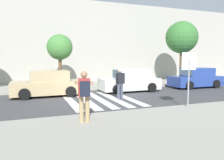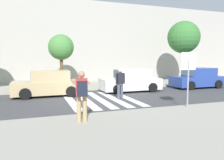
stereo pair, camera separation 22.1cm
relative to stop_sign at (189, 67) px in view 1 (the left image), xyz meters
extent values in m
plane|color=#424244|center=(-2.94, 3.56, -1.88)|extent=(120.00, 120.00, 0.00)
cube|color=#9E998C|center=(-2.94, -2.64, -1.81)|extent=(60.00, 6.00, 0.14)
cube|color=#9E998C|center=(-2.94, 9.56, -1.81)|extent=(60.00, 4.80, 0.14)
cube|color=#ADA89E|center=(-2.94, 13.96, 1.88)|extent=(56.00, 4.00, 7.53)
cube|color=silver|center=(-4.54, 3.76, -1.88)|extent=(0.44, 5.20, 0.01)
cube|color=silver|center=(-3.74, 3.76, -1.88)|extent=(0.44, 5.20, 0.01)
cube|color=silver|center=(-2.94, 3.76, -1.88)|extent=(0.44, 5.20, 0.01)
cube|color=silver|center=(-2.14, 3.76, -1.88)|extent=(0.44, 5.20, 0.01)
cube|color=silver|center=(-1.34, 3.76, -1.88)|extent=(0.44, 5.20, 0.01)
cylinder|color=gray|center=(0.00, -0.01, -0.71)|extent=(0.07, 0.07, 2.07)
cube|color=white|center=(0.00, 0.00, 0.28)|extent=(0.76, 0.03, 0.76)
cube|color=red|center=(0.00, 0.02, 0.28)|extent=(0.66, 0.02, 0.66)
cylinder|color=tan|center=(-4.96, -0.72, -1.30)|extent=(0.15, 0.15, 0.88)
cylinder|color=tan|center=(-4.76, -0.74, -1.30)|extent=(0.15, 0.15, 0.88)
cube|color=#B73333|center=(-4.86, -0.73, -0.56)|extent=(0.41, 0.29, 0.60)
sphere|color=#A37556|center=(-4.86, -0.73, -0.13)|extent=(0.23, 0.23, 0.23)
cylinder|color=#A37556|center=(-5.07, -0.48, -0.43)|extent=(0.18, 0.59, 0.10)
cylinder|color=#A37556|center=(-4.59, -0.54, -0.43)|extent=(0.18, 0.59, 0.10)
cube|color=black|center=(-4.81, -0.33, -0.40)|extent=(0.15, 0.12, 0.10)
cube|color=black|center=(-4.89, -0.96, -0.58)|extent=(0.34, 0.24, 0.48)
cylinder|color=#474C60|center=(-1.95, 3.34, -1.44)|extent=(0.15, 0.15, 0.88)
cylinder|color=#474C60|center=(-1.75, 3.36, -1.44)|extent=(0.15, 0.15, 0.88)
cube|color=black|center=(-1.85, 3.35, -0.70)|extent=(0.40, 0.28, 0.60)
sphere|color=beige|center=(-1.85, 3.35, -0.27)|extent=(0.23, 0.23, 0.23)
cylinder|color=black|center=(-2.09, 3.33, -0.72)|extent=(0.10, 0.10, 0.58)
cylinder|color=black|center=(-1.61, 3.38, -0.72)|extent=(0.10, 0.10, 0.58)
cube|color=tan|center=(-5.59, 5.86, -1.35)|extent=(4.10, 1.70, 0.76)
cube|color=tan|center=(-5.44, 5.86, -0.65)|extent=(2.20, 1.56, 0.64)
cube|color=slate|center=(-6.51, 5.86, -0.65)|extent=(0.10, 1.50, 0.54)
cube|color=slate|center=(-4.47, 5.86, -0.65)|extent=(0.10, 1.50, 0.51)
cylinder|color=black|center=(-6.86, 5.01, -1.56)|extent=(0.64, 0.22, 0.64)
cylinder|color=black|center=(-6.86, 6.71, -1.56)|extent=(0.64, 0.22, 0.64)
cylinder|color=black|center=(-4.32, 5.01, -1.56)|extent=(0.64, 0.22, 0.64)
cylinder|color=black|center=(-4.32, 6.71, -1.56)|extent=(0.64, 0.22, 0.64)
cube|color=white|center=(-0.11, 5.86, -1.35)|extent=(4.10, 1.70, 0.76)
cube|color=white|center=(0.04, 5.86, -0.65)|extent=(2.20, 1.56, 0.64)
cube|color=slate|center=(-1.03, 5.86, -0.65)|extent=(0.10, 1.50, 0.54)
cube|color=slate|center=(1.01, 5.86, -0.65)|extent=(0.10, 1.50, 0.51)
cylinder|color=black|center=(-1.38, 5.01, -1.56)|extent=(0.64, 0.22, 0.64)
cylinder|color=black|center=(-1.38, 6.71, -1.56)|extent=(0.64, 0.22, 0.64)
cylinder|color=black|center=(1.17, 5.01, -1.56)|extent=(0.64, 0.22, 0.64)
cylinder|color=black|center=(1.17, 6.71, -1.56)|extent=(0.64, 0.22, 0.64)
cube|color=#284293|center=(5.59, 5.86, -1.35)|extent=(4.10, 1.70, 0.76)
cube|color=#284293|center=(5.74, 5.86, -0.65)|extent=(2.20, 1.56, 0.64)
cube|color=slate|center=(4.67, 5.86, -0.65)|extent=(0.10, 1.50, 0.54)
cube|color=slate|center=(6.71, 5.86, -0.65)|extent=(0.10, 1.50, 0.51)
cylinder|color=black|center=(4.32, 5.01, -1.56)|extent=(0.64, 0.22, 0.64)
cylinder|color=black|center=(4.32, 6.71, -1.56)|extent=(0.64, 0.22, 0.64)
cylinder|color=black|center=(6.86, 5.01, -1.56)|extent=(0.64, 0.22, 0.64)
cylinder|color=black|center=(6.86, 6.71, -1.56)|extent=(0.64, 0.22, 0.64)
cylinder|color=brown|center=(-4.43, 8.68, -0.54)|extent=(0.24, 0.24, 2.40)
sphere|color=#47843D|center=(-4.43, 8.68, 1.22)|extent=(1.87, 1.87, 1.87)
cylinder|color=brown|center=(5.93, 8.12, -0.17)|extent=(0.24, 0.24, 3.14)
sphere|color=#387533|center=(5.93, 8.12, 2.22)|extent=(2.77, 2.77, 2.77)
camera|label=1|loc=(-6.52, -7.77, 0.39)|focal=35.00mm
camera|label=2|loc=(-6.31, -7.84, 0.39)|focal=35.00mm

